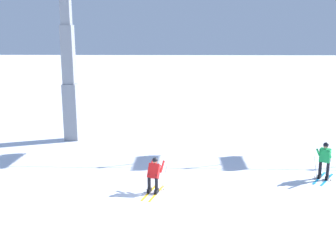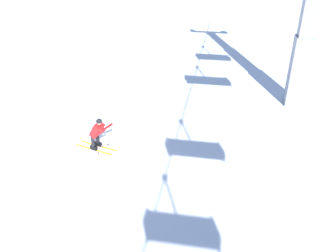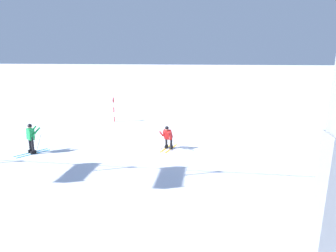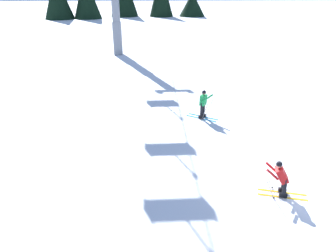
% 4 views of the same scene
% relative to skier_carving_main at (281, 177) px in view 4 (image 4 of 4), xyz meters
% --- Properties ---
extents(ground_plane, '(260.00, 260.00, 0.00)m').
position_rel_skier_carving_main_xyz_m(ground_plane, '(0.82, -0.75, -0.76)').
color(ground_plane, white).
extents(skier_carving_main, '(0.94, 1.75, 1.47)m').
position_rel_skier_carving_main_xyz_m(skier_carving_main, '(0.00, 0.00, 0.00)').
color(skier_carving_main, yellow).
rests_on(skier_carving_main, ground_plane).
extents(lift_tower_far, '(0.85, 2.58, 10.43)m').
position_rel_skier_carving_main_xyz_m(lift_tower_far, '(24.45, 7.90, 3.53)').
color(lift_tower_far, gray).
rests_on(lift_tower_far, ground_plane).
extents(skier_distant_uphill, '(1.34, 1.71, 1.64)m').
position_rel_skier_carving_main_xyz_m(skier_distant_uphill, '(7.08, 1.64, 0.17)').
color(skier_distant_uphill, '#198CCC').
rests_on(skier_distant_uphill, ground_plane).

